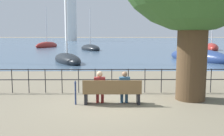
# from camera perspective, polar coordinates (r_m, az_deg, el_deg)

# --- Properties ---
(ground_plane) EXTENTS (1000.00, 1000.00, 0.00)m
(ground_plane) POSITION_cam_1_polar(r_m,az_deg,el_deg) (9.17, 0.03, -8.16)
(ground_plane) COLOR #7A705B
(harbor_water) EXTENTS (600.00, 300.00, 0.01)m
(harbor_water) POSITION_cam_1_polar(r_m,az_deg,el_deg) (167.28, -0.44, 6.53)
(harbor_water) COLOR #47607A
(harbor_water) RESTS_ON ground_plane
(park_bench) EXTENTS (2.09, 0.45, 0.90)m
(park_bench) POSITION_cam_1_polar(r_m,az_deg,el_deg) (9.00, 0.03, -5.55)
(park_bench) COLOR brown
(park_bench) RESTS_ON ground_plane
(seated_person_left) EXTENTS (0.40, 0.35, 1.21)m
(seated_person_left) POSITION_cam_1_polar(r_m,az_deg,el_deg) (9.04, -2.82, -4.06)
(seated_person_left) COLOR maroon
(seated_person_left) RESTS_ON ground_plane
(seated_person_right) EXTENTS (0.39, 0.35, 1.19)m
(seated_person_right) POSITION_cam_1_polar(r_m,az_deg,el_deg) (9.05, 2.86, -4.14)
(seated_person_right) COLOR navy
(seated_person_right) RESTS_ON ground_plane
(promenade_railing) EXTENTS (14.37, 0.04, 1.05)m
(promenade_railing) POSITION_cam_1_polar(r_m,az_deg,el_deg) (10.75, -0.06, -2.06)
(promenade_railing) COLOR black
(promenade_railing) RESTS_ON ground_plane
(closed_umbrella) EXTENTS (0.09, 0.09, 0.90)m
(closed_umbrella) POSITION_cam_1_polar(r_m,az_deg,el_deg) (9.04, -8.35, -5.20)
(closed_umbrella) COLOR navy
(closed_umbrella) RESTS_ON ground_plane
(sailboat_0) EXTENTS (4.25, 6.51, 9.09)m
(sailboat_0) POSITION_cam_1_polar(r_m,az_deg,el_deg) (23.51, -10.21, 1.98)
(sailboat_0) COLOR black
(sailboat_0) RESTS_ON ground_plane
(sailboat_1) EXTENTS (5.08, 8.13, 10.24)m
(sailboat_1) POSITION_cam_1_polar(r_m,az_deg,el_deg) (26.31, 18.94, 2.42)
(sailboat_1) COLOR navy
(sailboat_1) RESTS_ON ground_plane
(sailboat_2) EXTENTS (4.09, 8.33, 9.05)m
(sailboat_2) POSITION_cam_1_polar(r_m,az_deg,el_deg) (55.08, -14.63, 4.96)
(sailboat_2) COLOR maroon
(sailboat_2) RESTS_ON ground_plane
(sailboat_3) EXTENTS (5.00, 7.70, 7.54)m
(sailboat_3) POSITION_cam_1_polar(r_m,az_deg,el_deg) (43.57, -5.01, 4.51)
(sailboat_3) COLOR black
(sailboat_3) RESTS_ON ground_plane
(sailboat_4) EXTENTS (3.75, 6.66, 9.85)m
(sailboat_4) POSITION_cam_1_polar(r_m,az_deg,el_deg) (46.78, 21.76, 4.30)
(sailboat_4) COLOR maroon
(sailboat_4) RESTS_ON ground_plane
(harbor_lighthouse) EXTENTS (5.62, 5.62, 24.34)m
(harbor_lighthouse) POSITION_cam_1_polar(r_m,az_deg,el_deg) (123.11, -9.46, 11.40)
(harbor_lighthouse) COLOR white
(harbor_lighthouse) RESTS_ON ground_plane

